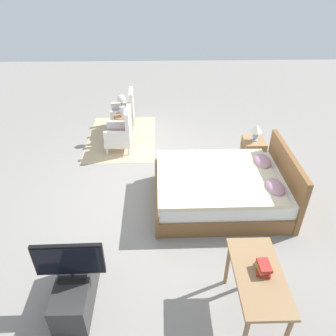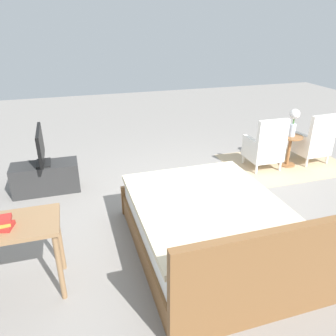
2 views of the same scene
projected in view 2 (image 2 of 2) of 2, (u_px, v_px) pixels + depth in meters
name	position (u px, v px, depth m)	size (l,w,h in m)	color
ground_plane	(198.00, 207.00, 4.59)	(16.00, 16.00, 0.00)	gray
floor_rug	(284.00, 163.00, 5.97)	(2.10, 1.50, 0.01)	tan
bed	(212.00, 230.00, 3.58)	(1.64, 2.17, 0.96)	brown
armchair_by_window_left	(313.00, 142.00, 5.89)	(0.57, 0.57, 0.92)	white
armchair_by_window_right	(265.00, 148.00, 5.63)	(0.55, 0.55, 0.92)	white
side_table	(289.00, 147.00, 5.77)	(0.40, 0.40, 0.55)	#936038
flower_vase	(294.00, 120.00, 5.56)	(0.17, 0.17, 0.48)	silver
tv_stand	(46.00, 178.00, 4.93)	(0.96, 0.40, 0.45)	#2D2D2D
tv_flatscreen	(41.00, 147.00, 4.72)	(0.21, 0.78, 0.53)	black
vanity_desk	(0.00, 237.00, 2.89)	(1.04, 0.52, 0.76)	#8E6B47
book_stack	(0.00, 224.00, 2.79)	(0.22, 0.19, 0.10)	#AD2823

